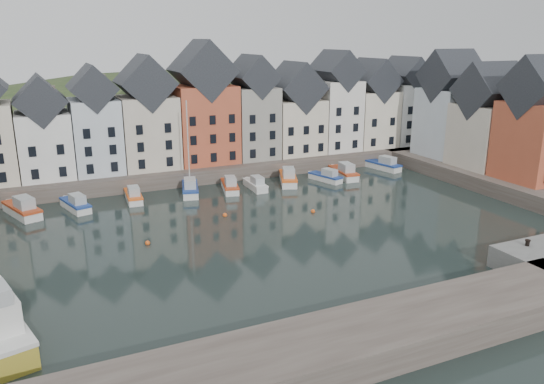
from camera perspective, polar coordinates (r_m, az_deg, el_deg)
ground at (r=56.31m, az=1.51°, el=-4.48°), size 260.00×260.00×0.00m
far_quay at (r=82.88m, az=-7.61°, el=2.92°), size 90.00×16.00×2.00m
right_quay at (r=80.68m, az=24.86°, el=1.16°), size 14.00×54.00×2.00m
near_wall at (r=34.24m, az=2.64°, el=-17.37°), size 50.00×6.00×2.00m
hillside at (r=112.44m, az=-11.16°, el=-3.74°), size 153.60×70.40×64.00m
far_terrace at (r=80.54m, az=-5.19°, el=8.31°), size 72.37×8.16×17.78m
right_terrace at (r=81.78m, az=22.39°, el=7.31°), size 8.30×24.25×16.36m
mooring_buoys at (r=59.40m, az=-4.22°, el=-3.24°), size 20.50×5.50×0.50m
boat_a at (r=67.94m, az=-25.25°, el=-1.70°), size 4.48×7.35×2.70m
boat_b at (r=67.86m, az=-20.35°, el=-1.27°), size 3.37×6.23×2.29m
boat_c at (r=69.40m, az=-14.67°, el=-0.41°), size 2.17×5.90×2.22m
boat_d at (r=70.90m, az=-8.79°, el=0.42°), size 3.60×6.81×12.45m
boat_e at (r=71.79m, az=-4.54°, el=0.66°), size 3.21×6.32×2.32m
boat_f at (r=72.44m, az=-1.77°, el=0.80°), size 1.87×5.58×2.13m
boat_g at (r=75.24m, az=1.75°, el=1.52°), size 4.60×7.25×2.67m
boat_h at (r=76.85m, az=5.85°, el=1.62°), size 3.22×5.69×2.09m
boat_i at (r=79.08m, az=7.76°, el=2.09°), size 2.93×6.95×2.59m
boat_j at (r=85.10m, az=11.93°, el=2.86°), size 3.22×6.60×2.43m
mooring_bollard at (r=52.89m, az=25.79°, el=-4.91°), size 0.48×0.48×0.56m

